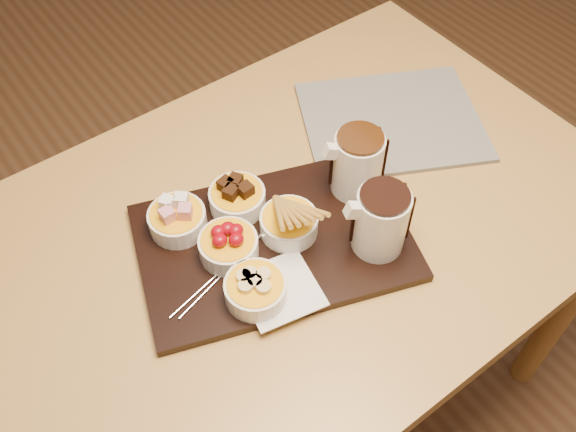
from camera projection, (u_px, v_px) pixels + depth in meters
ground at (291, 389)px, 1.74m from camera, size 5.00×5.00×0.00m
dining_table at (292, 251)px, 1.23m from camera, size 1.20×0.80×0.75m
serving_board at (274, 242)px, 1.10m from camera, size 0.53×0.43×0.02m
napkin at (280, 290)px, 1.03m from camera, size 0.14×0.14×0.00m
bowl_marshmallows at (178, 220)px, 1.10m from camera, size 0.10×0.10×0.04m
bowl_cake at (237, 199)px, 1.13m from camera, size 0.10×0.10×0.04m
bowl_strawberries at (229, 247)px, 1.06m from camera, size 0.10×0.10×0.04m
bowl_biscotti at (289, 224)px, 1.09m from camera, size 0.10×0.10×0.04m
bowl_bananas at (256, 290)px, 1.01m from camera, size 0.10×0.10×0.04m
pitcher_dark_chocolate at (381, 221)px, 1.05m from camera, size 0.11×0.11×0.12m
pitcher_milk_chocolate at (357, 164)px, 1.12m from camera, size 0.11×0.11×0.12m
fondue_skewers at (227, 265)px, 1.06m from camera, size 0.09×0.26×0.01m
newspaper at (392, 121)px, 1.30m from camera, size 0.44×0.41×0.01m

